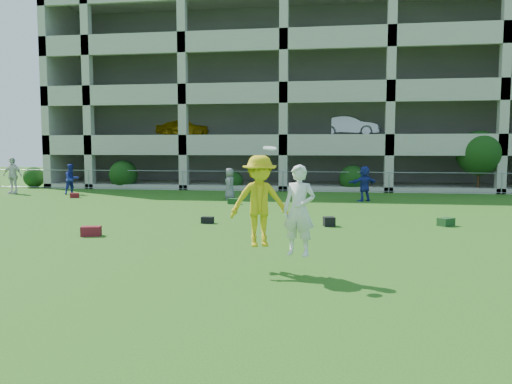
% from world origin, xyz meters
% --- Properties ---
extents(ground, '(100.00, 100.00, 0.00)m').
position_xyz_m(ground, '(0.00, 0.00, 0.00)').
color(ground, '#235114').
rests_on(ground, ground).
extents(bystander_a, '(0.98, 1.02, 1.65)m').
position_xyz_m(bystander_a, '(-11.28, 15.64, 0.83)').
color(bystander_a, navy).
rests_on(bystander_a, ground).
extents(bystander_b, '(1.24, 0.64, 2.02)m').
position_xyz_m(bystander_b, '(-14.66, 15.44, 1.01)').
color(bystander_b, silver).
rests_on(bystander_b, ground).
extents(bystander_c, '(0.62, 0.83, 1.55)m').
position_xyz_m(bystander_c, '(-2.15, 14.07, 0.77)').
color(bystander_c, slate).
rests_on(bystander_c, ground).
extents(bystander_d, '(1.56, 1.30, 1.68)m').
position_xyz_m(bystander_d, '(4.32, 14.33, 0.84)').
color(bystander_d, navy).
rests_on(bystander_d, ground).
extents(bag_red_a, '(0.61, 0.43, 0.28)m').
position_xyz_m(bag_red_a, '(-4.16, 3.62, 0.14)').
color(bag_red_a, '#52110E').
rests_on(bag_red_a, ground).
extents(bag_black_b, '(0.41, 0.27, 0.22)m').
position_xyz_m(bag_black_b, '(-1.40, 6.48, 0.11)').
color(bag_black_b, black).
rests_on(bag_black_b, ground).
extents(bag_green_c, '(0.61, 0.59, 0.26)m').
position_xyz_m(bag_green_c, '(6.45, 7.06, 0.13)').
color(bag_green_c, '#133519').
rests_on(bag_green_c, ground).
extents(crate_d, '(0.42, 0.42, 0.30)m').
position_xyz_m(crate_d, '(2.67, 6.45, 0.15)').
color(crate_d, black).
rests_on(crate_d, ground).
extents(bag_red_f, '(0.53, 0.46, 0.24)m').
position_xyz_m(bag_red_f, '(-10.16, 13.84, 0.12)').
color(bag_red_f, '#540E18').
rests_on(bag_red_f, ground).
extents(bag_green_g, '(0.57, 0.44, 0.25)m').
position_xyz_m(bag_green_g, '(-1.60, 12.22, 0.12)').
color(bag_green_g, '#143613').
rests_on(bag_green_g, ground).
extents(frisbee_contest, '(1.90, 1.04, 2.21)m').
position_xyz_m(frisbee_contest, '(1.43, 0.28, 1.42)').
color(frisbee_contest, gold).
rests_on(frisbee_contest, ground).
extents(parking_garage, '(30.00, 14.00, 12.00)m').
position_xyz_m(parking_garage, '(-0.01, 27.70, 6.01)').
color(parking_garage, '#9E998C').
rests_on(parking_garage, ground).
extents(fence, '(36.06, 0.06, 1.20)m').
position_xyz_m(fence, '(0.00, 19.00, 0.61)').
color(fence, gray).
rests_on(fence, ground).
extents(shrub_row, '(34.38, 2.52, 3.50)m').
position_xyz_m(shrub_row, '(4.59, 19.70, 1.51)').
color(shrub_row, '#163D11').
rests_on(shrub_row, ground).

